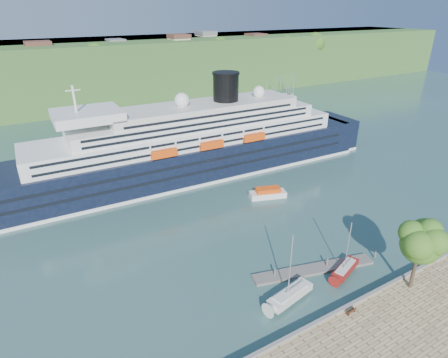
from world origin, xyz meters
TOP-DOWN VIEW (x-y plane):
  - ground at (0.00, 0.00)m, footprint 400.00×400.00m
  - far_hillside at (0.00, 145.00)m, footprint 400.00×50.00m
  - quay_coping at (0.00, -0.20)m, footprint 220.00×0.50m
  - cruise_ship at (-1.45, 50.78)m, footprint 105.15×18.83m
  - park_bench at (-2.58, -1.20)m, footprint 1.44×0.65m
  - promenade_tree at (8.47, -1.92)m, footprint 6.99×6.99m
  - floating_pontoon at (0.33, 8.58)m, footprint 19.50×7.33m
  - sailboat_white_near at (-7.10, 5.37)m, footprint 8.35×3.69m
  - sailboat_red at (3.79, 5.60)m, footprint 7.09×4.09m
  - tender_launch at (8.86, 31.84)m, footprint 8.24×4.99m

SIDE VIEW (x-z plane):
  - ground at x=0.00m, z-range 0.00..0.00m
  - floating_pontoon at x=0.33m, z-range 0.00..0.43m
  - tender_launch at x=8.86m, z-range 0.00..2.16m
  - quay_coping at x=0.00m, z-range 1.00..1.30m
  - park_bench at x=-2.58m, z-range 1.00..1.90m
  - sailboat_red at x=3.79m, z-range 0.00..8.85m
  - sailboat_white_near at x=-7.10m, z-range 0.00..10.43m
  - promenade_tree at x=8.47m, z-range 1.00..12.58m
  - cruise_ship at x=-1.45m, z-range 0.00..23.51m
  - far_hillside at x=0.00m, z-range 0.00..24.00m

